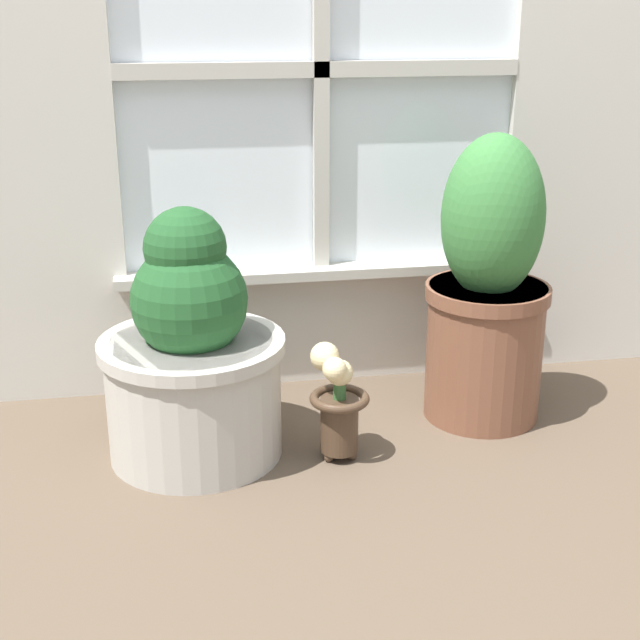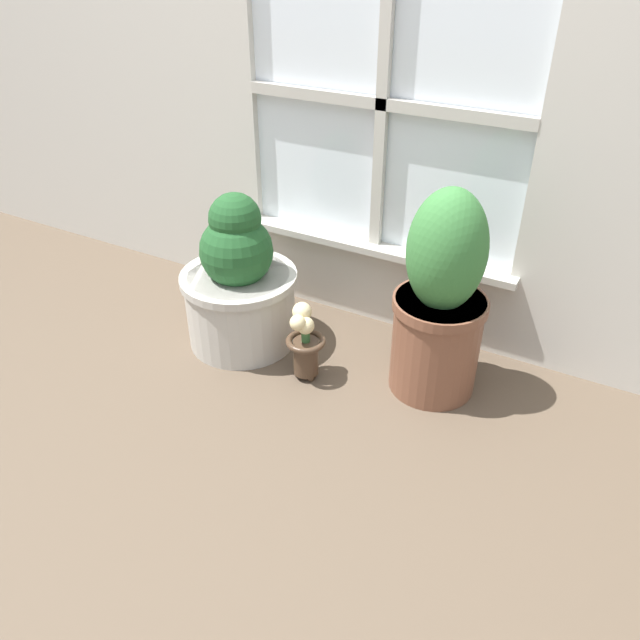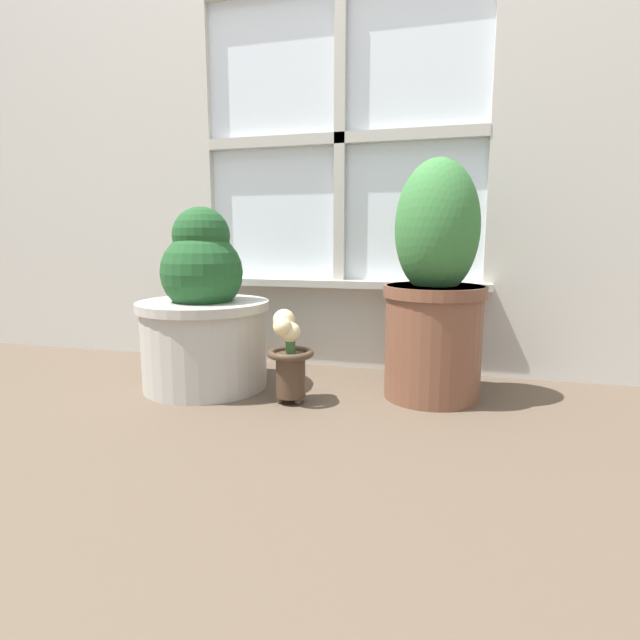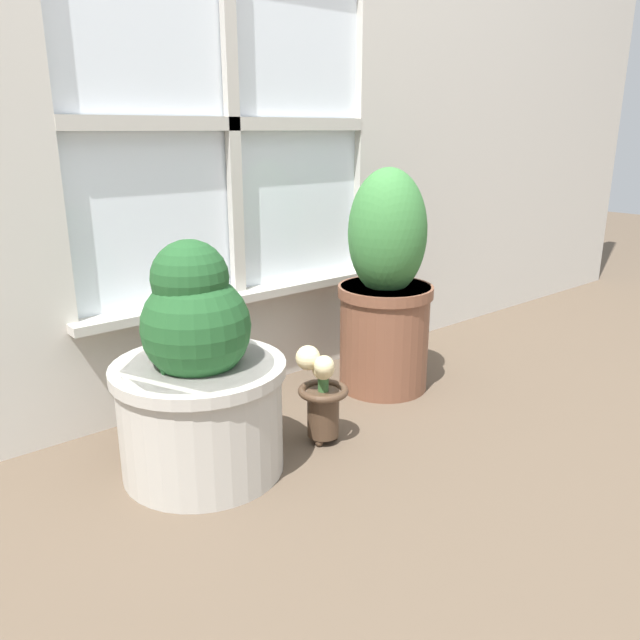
{
  "view_description": "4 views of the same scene",
  "coord_description": "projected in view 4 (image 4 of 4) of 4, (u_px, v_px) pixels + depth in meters",
  "views": [
    {
      "loc": [
        -0.37,
        -1.4,
        0.92
      ],
      "look_at": [
        -0.06,
        0.36,
        0.27
      ],
      "focal_mm": 50.0,
      "sensor_mm": 36.0,
      "label": 1
    },
    {
      "loc": [
        0.76,
        -1.12,
        1.25
      ],
      "look_at": [
        -0.03,
        0.34,
        0.17
      ],
      "focal_mm": 35.0,
      "sensor_mm": 36.0,
      "label": 2
    },
    {
      "loc": [
        0.39,
        -0.99,
        0.45
      ],
      "look_at": [
        0.03,
        0.32,
        0.22
      ],
      "focal_mm": 28.0,
      "sensor_mm": 36.0,
      "label": 3
    },
    {
      "loc": [
        -0.95,
        -0.83,
        0.76
      ],
      "look_at": [
        0.02,
        0.34,
        0.29
      ],
      "focal_mm": 35.0,
      "sensor_mm": 36.0,
      "label": 4
    }
  ],
  "objects": [
    {
      "name": "ground_plane",
      "position": [
        408.0,
        477.0,
        1.41
      ],
      "size": [
        10.0,
        10.0,
        0.0
      ],
      "primitive_type": "plane",
      "color": "brown"
    },
    {
      "name": "potted_plant_left",
      "position": [
        199.0,
        382.0,
        1.39
      ],
      "size": [
        0.39,
        0.39,
        0.54
      ],
      "color": "#B7B2A8",
      "rests_on": "ground_plane"
    },
    {
      "name": "potted_plant_right",
      "position": [
        386.0,
        290.0,
        1.82
      ],
      "size": [
        0.28,
        0.28,
        0.66
      ],
      "color": "brown",
      "rests_on": "ground_plane"
    },
    {
      "name": "flower_vase",
      "position": [
        321.0,
        393.0,
        1.54
      ],
      "size": [
        0.13,
        0.13,
        0.25
      ],
      "color": "#473323",
      "rests_on": "ground_plane"
    }
  ]
}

